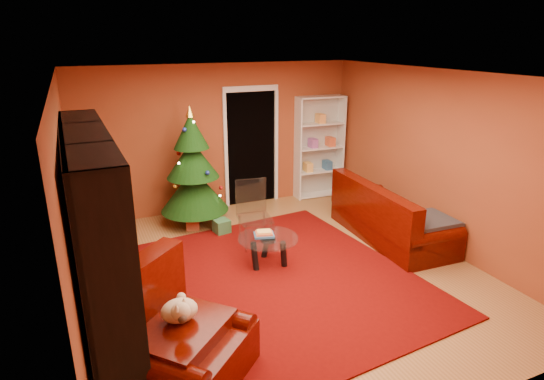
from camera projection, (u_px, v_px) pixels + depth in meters
name	position (u px, v px, depth m)	size (l,w,h in m)	color
floor	(284.00, 274.00, 6.16)	(5.00, 5.50, 0.05)	brown
ceiling	(286.00, 73.00, 5.31)	(5.00, 5.50, 0.05)	silver
wall_back	(219.00, 138.00, 8.14)	(5.00, 0.05, 2.60)	brown
wall_left	(68.00, 209.00, 4.78)	(0.05, 5.50, 2.60)	brown
wall_right	(440.00, 160.00, 6.69)	(0.05, 5.50, 2.60)	brown
doorway	(251.00, 149.00, 8.41)	(1.06, 0.60, 2.16)	black
rug	(280.00, 279.00, 5.96)	(3.27, 3.82, 0.02)	#5B0604
media_unit	(98.00, 238.00, 4.59)	(0.44, 2.85, 2.19)	black
christmas_tree	(193.00, 168.00, 7.45)	(1.13, 1.13, 2.01)	black
gift_box_green	(222.00, 227.00, 7.32)	(0.23, 0.23, 0.23)	#2B6437
gift_box_red	(193.00, 223.00, 7.50)	(0.21, 0.21, 0.21)	#AD452A
white_bookshelf	(319.00, 148.00, 8.80)	(0.94, 0.34, 2.02)	white
armchair	(182.00, 336.00, 4.12)	(1.16, 1.16, 0.91)	#370601
dog	(179.00, 310.00, 4.11)	(0.40, 0.30, 0.30)	beige
sofa	(393.00, 210.00, 7.06)	(2.14, 0.96, 0.92)	#370601
coffee_table	(268.00, 251.00, 6.27)	(0.83, 0.83, 0.52)	gray
acrylic_chair	(255.00, 219.00, 6.74)	(0.47, 0.51, 0.92)	#66605B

